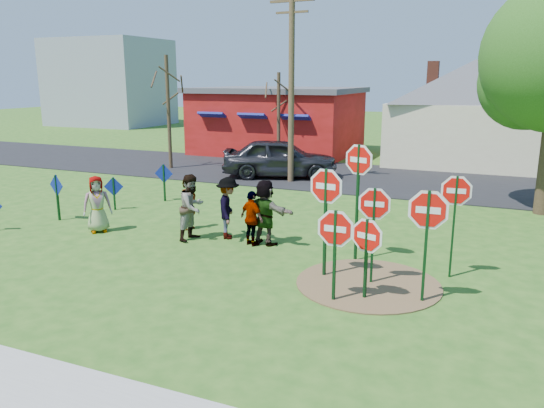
{
  "coord_description": "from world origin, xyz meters",
  "views": [
    {
      "loc": [
        6.86,
        -12.0,
        4.48
      ],
      "look_at": [
        1.61,
        0.32,
        1.28
      ],
      "focal_mm": 35.0,
      "sensor_mm": 36.0,
      "label": 1
    }
  ],
  "objects_px": {
    "stop_sign_d": "(456,200)",
    "suv": "(280,158)",
    "utility_pole": "(291,83)",
    "stop_sign_b": "(358,172)",
    "stop_sign_c": "(374,214)",
    "person_b": "(188,204)",
    "stop_sign_a": "(335,236)",
    "person_a": "(97,204)"
  },
  "relations": [
    {
      "from": "stop_sign_c",
      "to": "person_b",
      "type": "relative_size",
      "value": 1.49
    },
    {
      "from": "stop_sign_c",
      "to": "suv",
      "type": "relative_size",
      "value": 0.45
    },
    {
      "from": "stop_sign_c",
      "to": "person_a",
      "type": "height_order",
      "value": "stop_sign_c"
    },
    {
      "from": "stop_sign_c",
      "to": "suv",
      "type": "distance_m",
      "value": 12.95
    },
    {
      "from": "stop_sign_c",
      "to": "utility_pole",
      "type": "relative_size",
      "value": 0.29
    },
    {
      "from": "person_b",
      "to": "utility_pole",
      "type": "height_order",
      "value": "utility_pole"
    },
    {
      "from": "stop_sign_c",
      "to": "stop_sign_d",
      "type": "bearing_deg",
      "value": 29.09
    },
    {
      "from": "stop_sign_b",
      "to": "stop_sign_d",
      "type": "xyz_separation_m",
      "value": [
        2.29,
        -0.28,
        -0.43
      ]
    },
    {
      "from": "stop_sign_d",
      "to": "suv",
      "type": "relative_size",
      "value": 0.48
    },
    {
      "from": "stop_sign_d",
      "to": "person_b",
      "type": "height_order",
      "value": "stop_sign_d"
    },
    {
      "from": "person_a",
      "to": "suv",
      "type": "xyz_separation_m",
      "value": [
        1.66,
        10.21,
        0.08
      ]
    },
    {
      "from": "person_b",
      "to": "person_a",
      "type": "bearing_deg",
      "value": 137.11
    },
    {
      "from": "stop_sign_c",
      "to": "person_b",
      "type": "height_order",
      "value": "stop_sign_c"
    },
    {
      "from": "stop_sign_b",
      "to": "person_a",
      "type": "height_order",
      "value": "stop_sign_b"
    },
    {
      "from": "stop_sign_a",
      "to": "person_a",
      "type": "height_order",
      "value": "stop_sign_a"
    },
    {
      "from": "suv",
      "to": "utility_pole",
      "type": "height_order",
      "value": "utility_pole"
    },
    {
      "from": "utility_pole",
      "to": "stop_sign_d",
      "type": "bearing_deg",
      "value": -50.84
    },
    {
      "from": "person_a",
      "to": "utility_pole",
      "type": "distance_m",
      "value": 10.33
    },
    {
      "from": "stop_sign_a",
      "to": "person_a",
      "type": "xyz_separation_m",
      "value": [
        -7.88,
        2.09,
        -0.55
      ]
    },
    {
      "from": "stop_sign_c",
      "to": "person_a",
      "type": "xyz_separation_m",
      "value": [
        -8.37,
        0.84,
        -0.76
      ]
    },
    {
      "from": "stop_sign_d",
      "to": "utility_pole",
      "type": "xyz_separation_m",
      "value": [
        -7.48,
        9.18,
        2.44
      ]
    },
    {
      "from": "stop_sign_b",
      "to": "utility_pole",
      "type": "bearing_deg",
      "value": 136.69
    },
    {
      "from": "stop_sign_a",
      "to": "person_b",
      "type": "xyz_separation_m",
      "value": [
        -5.56,
        3.41,
        -0.62
      ]
    },
    {
      "from": "stop_sign_c",
      "to": "utility_pole",
      "type": "height_order",
      "value": "utility_pole"
    },
    {
      "from": "stop_sign_d",
      "to": "person_b",
      "type": "xyz_separation_m",
      "value": [
        -7.64,
        1.06,
        -1.04
      ]
    },
    {
      "from": "stop_sign_c",
      "to": "stop_sign_d",
      "type": "height_order",
      "value": "stop_sign_d"
    },
    {
      "from": "utility_pole",
      "to": "suv",
      "type": "bearing_deg",
      "value": 136.45
    },
    {
      "from": "stop_sign_a",
      "to": "person_b",
      "type": "relative_size",
      "value": 1.33
    },
    {
      "from": "stop_sign_c",
      "to": "stop_sign_d",
      "type": "relative_size",
      "value": 0.92
    },
    {
      "from": "stop_sign_a",
      "to": "stop_sign_d",
      "type": "height_order",
      "value": "stop_sign_d"
    },
    {
      "from": "stop_sign_b",
      "to": "person_b",
      "type": "xyz_separation_m",
      "value": [
        -5.35,
        0.78,
        -1.47
      ]
    },
    {
      "from": "person_a",
      "to": "suv",
      "type": "relative_size",
      "value": 0.33
    },
    {
      "from": "stop_sign_d",
      "to": "person_a",
      "type": "distance_m",
      "value": 10.01
    },
    {
      "from": "stop_sign_b",
      "to": "utility_pole",
      "type": "distance_m",
      "value": 10.49
    },
    {
      "from": "stop_sign_a",
      "to": "utility_pole",
      "type": "distance_m",
      "value": 13.04
    },
    {
      "from": "suv",
      "to": "stop_sign_b",
      "type": "bearing_deg",
      "value": -166.61
    },
    {
      "from": "stop_sign_c",
      "to": "stop_sign_a",
      "type": "bearing_deg",
      "value": -116.96
    },
    {
      "from": "stop_sign_a",
      "to": "person_b",
      "type": "distance_m",
      "value": 6.55
    },
    {
      "from": "utility_pole",
      "to": "person_a",
      "type": "bearing_deg",
      "value": -104.75
    },
    {
      "from": "stop_sign_a",
      "to": "person_a",
      "type": "bearing_deg",
      "value": 165.96
    },
    {
      "from": "stop_sign_b",
      "to": "stop_sign_c",
      "type": "distance_m",
      "value": 1.67
    },
    {
      "from": "stop_sign_b",
      "to": "utility_pole",
      "type": "relative_size",
      "value": 0.38
    }
  ]
}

